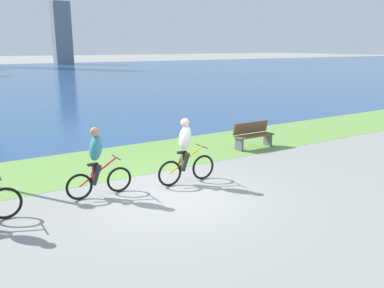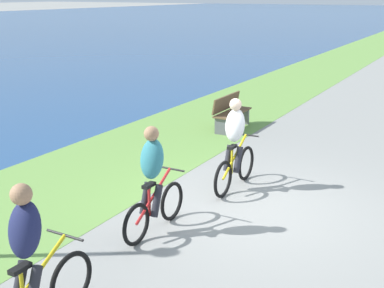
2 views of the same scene
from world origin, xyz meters
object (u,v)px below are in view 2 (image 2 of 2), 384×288
Objects in this scene: cyclist_lead at (235,145)px; cyclist_trailing at (153,181)px; bench_near_path at (231,112)px; cyclist_distant_rear at (30,263)px.

cyclist_trailing is (-2.23, 0.30, -0.01)m from cyclist_lead.
cyclist_trailing is 6.37m from bench_near_path.
cyclist_lead is 4.87m from cyclist_distant_rear.
cyclist_lead is at bearing -7.68° from cyclist_trailing.
cyclist_distant_rear is (-2.63, -0.23, 0.01)m from cyclist_trailing.
cyclist_distant_rear reaches higher than bench_near_path.
cyclist_trailing is 0.95× the size of cyclist_distant_rear.
cyclist_distant_rear is 8.98m from bench_near_path.
cyclist_lead is 1.02× the size of cyclist_trailing.
cyclist_trailing is 2.64m from cyclist_distant_rear.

